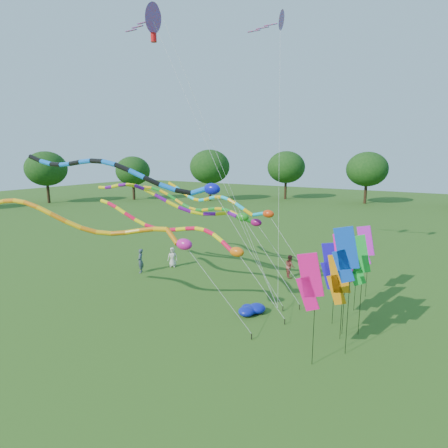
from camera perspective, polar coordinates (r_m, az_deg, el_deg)
The scene contains 22 objects.
ground at distance 19.37m, azimuth -3.84°, elevation -15.93°, with size 160.00×160.00×0.00m, color #285015.
tree_ring at distance 16.79m, azimuth -0.41°, elevation 0.57°, with size 119.16×118.37×9.61m.
tube_kite_red at distance 22.75m, azimuth -6.48°, elevation -1.07°, with size 13.62×1.23×6.11m.
tube_kite_orange at distance 19.63m, azimuth -16.98°, elevation -0.42°, with size 13.41×4.00×6.90m.
tube_kite_purple at distance 23.59m, azimuth -6.82°, elevation 3.25°, with size 14.51×1.64×7.35m.
tube_kite_blue at distance 22.86m, azimuth -13.43°, elevation 7.21°, with size 16.48×3.71×9.13m.
tube_kite_cyan at distance 25.59m, azimuth 0.50°, elevation 3.15°, with size 11.92×1.37×6.96m.
tube_kite_green at distance 27.30m, azimuth -2.07°, elevation 2.30°, with size 13.21×1.35×6.65m.
delta_kite_high_a at distance 25.58m, azimuth -10.95°, elevation 28.40°, with size 10.84×1.89×18.38m.
delta_kite_high_c at distance 26.78m, azimuth 8.55°, elevation 28.36°, with size 4.86×5.99×17.73m.
banner_pole_blue_a at distance 19.83m, azimuth 15.96°, elevation -6.18°, with size 1.16×0.28×4.32m.
banner_pole_magenta_a at distance 15.63m, azimuth 12.92°, elevation -8.64°, with size 1.16×0.26×4.84m.
banner_pole_blue_b at distance 16.59m, azimuth 18.01°, elevation -4.55°, with size 1.16×0.26×5.74m.
banner_pole_magenta_b at distance 18.69m, azimuth 17.52°, elevation -5.02°, with size 1.13×0.43×5.04m.
banner_pole_green at distance 18.74m, azimuth 19.72°, elevation -5.29°, with size 1.12×0.46×4.98m.
banner_pole_violet at distance 24.18m, azimuth 20.67°, elevation -3.10°, with size 1.16×0.17×4.45m.
banner_pole_red at distance 21.76m, azimuth 18.98°, elevation -5.29°, with size 1.12×0.45×4.15m.
banner_pole_orange at distance 18.36m, azimuth 17.01°, elevation -8.11°, with size 1.16×0.19×4.16m.
blue_nylon_heap at distance 20.99m, azimuth 3.92°, elevation -13.10°, with size 1.51×1.12×0.47m.
person_a at distance 29.35m, azimuth -7.85°, elevation -5.02°, with size 0.75×0.49×1.54m, color beige.
person_b at distance 28.33m, azimuth -12.62°, elevation -5.50°, with size 0.65×0.43×1.79m, color #3C4954.
person_c at distance 27.06m, azimuth 10.01°, elevation -6.35°, with size 0.79×0.62×1.62m, color #973D36.
Camera 1 is at (10.05, -14.10, 8.68)m, focal length 30.00 mm.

